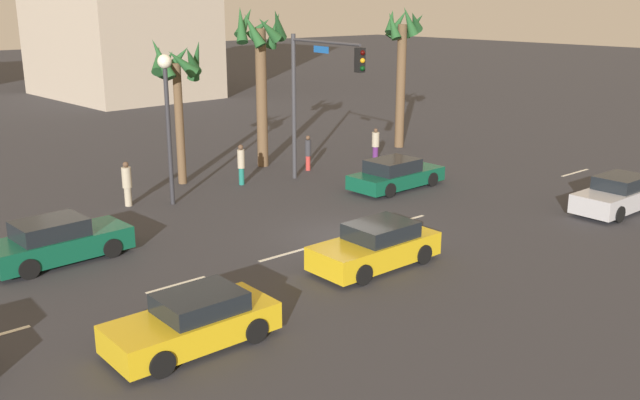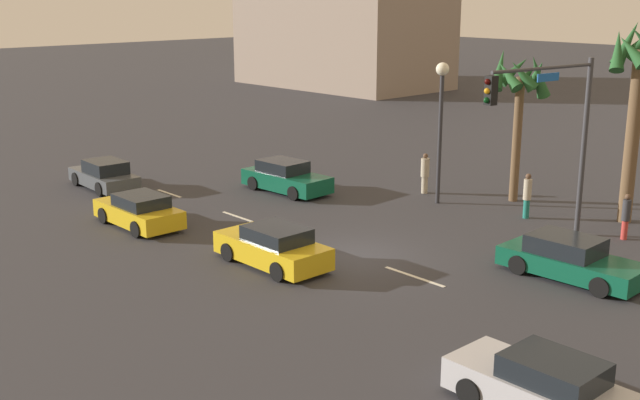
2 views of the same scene
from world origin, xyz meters
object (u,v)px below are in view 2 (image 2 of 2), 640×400
at_px(car_0, 544,388).
at_px(car_3, 286,177).
at_px(streetlamp, 441,106).
at_px(palm_tree_2, 520,87).
at_px(traffic_signal, 555,121).
at_px(palm_tree_0, 638,80).
at_px(car_5, 104,175).
at_px(car_4, 139,211).
at_px(pedestrian_2, 425,172).
at_px(pedestrian_3, 626,215).
at_px(car_1, 273,247).
at_px(pedestrian_1, 527,194).
at_px(car_2, 570,259).

height_order(car_0, car_3, car_3).
relative_size(streetlamp, palm_tree_2, 0.92).
xyz_separation_m(traffic_signal, palm_tree_0, (0.56, 4.78, 1.12)).
distance_m(car_5, palm_tree_2, 19.21).
relative_size(car_3, car_4, 1.08).
bearing_deg(pedestrian_2, car_3, -135.22).
bearing_deg(pedestrian_3, car_0, -69.48).
distance_m(car_3, car_4, 7.84).
distance_m(car_3, traffic_signal, 13.11).
distance_m(car_3, pedestrian_2, 6.36).
distance_m(car_1, traffic_signal, 10.85).
height_order(pedestrian_1, pedestrian_3, pedestrian_1).
height_order(car_1, car_3, car_3).
relative_size(traffic_signal, pedestrian_3, 3.82).
xyz_separation_m(car_2, palm_tree_2, (-6.83, 6.86, 4.40)).
relative_size(car_5, streetlamp, 0.69).
xyz_separation_m(car_4, pedestrian_2, (4.11, 12.30, 0.35)).
bearing_deg(pedestrian_2, car_5, -135.99).
bearing_deg(car_5, pedestrian_2, 44.01).
bearing_deg(palm_tree_2, car_3, -141.98).
distance_m(car_0, car_3, 20.94).
bearing_deg(pedestrian_2, traffic_signal, -17.25).
bearing_deg(car_1, car_0, -9.11).
height_order(car_2, car_4, car_2).
relative_size(pedestrian_3, palm_tree_2, 0.26).
xyz_separation_m(car_5, pedestrian_2, (10.69, 10.33, 0.35)).
xyz_separation_m(car_0, streetlamp, (-13.02, 12.27, 3.61)).
relative_size(car_3, pedestrian_2, 2.41).
xyz_separation_m(car_2, pedestrian_2, (-10.36, 5.05, 0.35)).
relative_size(car_0, traffic_signal, 0.63).
bearing_deg(palm_tree_0, car_3, -152.19).
bearing_deg(car_1, pedestrian_2, 104.77).
height_order(traffic_signal, pedestrian_2, traffic_signal).
relative_size(pedestrian_1, pedestrian_2, 1.00).
distance_m(car_4, car_5, 6.87).
relative_size(streetlamp, pedestrian_3, 3.49).
xyz_separation_m(streetlamp, pedestrian_1, (3.95, 0.81, -3.27)).
bearing_deg(palm_tree_0, car_1, -111.64).
height_order(car_5, streetlamp, streetlamp).
relative_size(car_2, car_5, 1.10).
distance_m(car_2, palm_tree_2, 10.64).
bearing_deg(palm_tree_0, palm_tree_2, -173.75).
bearing_deg(pedestrian_1, palm_tree_0, 39.79).
xyz_separation_m(car_1, palm_tree_2, (0.54, 13.14, 4.37)).
distance_m(car_4, pedestrian_3, 18.47).
relative_size(car_1, pedestrian_3, 2.46).
xyz_separation_m(car_0, car_4, (-18.65, 0.88, -0.04)).
relative_size(car_4, palm_tree_2, 0.62).
bearing_deg(pedestrian_3, streetlamp, -172.61).
bearing_deg(pedestrian_1, car_2, -45.30).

